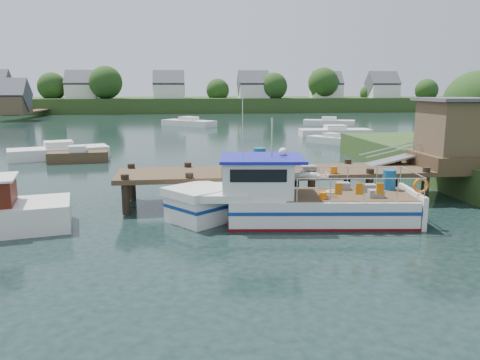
{
  "coord_description": "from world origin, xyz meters",
  "views": [
    {
      "loc": [
        -3.4,
        -19.59,
        4.89
      ],
      "look_at": [
        -1.0,
        -1.5,
        1.3
      ],
      "focal_mm": 35.0,
      "sensor_mm": 36.0,
      "label": 1
    }
  ],
  "objects": [
    {
      "name": "ground_plane",
      "position": [
        0.0,
        0.0,
        0.0
      ],
      "size": [
        160.0,
        160.0,
        0.0
      ],
      "primitive_type": "plane",
      "color": "black"
    },
    {
      "name": "moored_rowboat",
      "position": [
        -10.1,
        12.6,
        0.41
      ],
      "size": [
        3.96,
        1.7,
        1.12
      ],
      "rotation": [
        0.0,
        0.0,
        -0.42
      ],
      "color": "#483522",
      "rests_on": "ground"
    },
    {
      "name": "dock",
      "position": [
        6.51,
        0.01,
        2.24
      ],
      "size": [
        16.6,
        3.0,
        4.78
      ],
      "color": "#483522",
      "rests_on": "ground"
    },
    {
      "name": "moored_b",
      "position": [
        10.16,
        20.68,
        0.36
      ],
      "size": [
        3.94,
        4.29,
        0.96
      ],
      "rotation": [
        0.0,
        0.0,
        -0.26
      ],
      "color": "silver",
      "rests_on": "ground"
    },
    {
      "name": "far_shore",
      "position": [
        0.01,
        82.37,
        2.1
      ],
      "size": [
        140.0,
        42.55,
        9.22
      ],
      "color": "#2C451C",
      "rests_on": "ground"
    },
    {
      "name": "moored_c",
      "position": [
        12.73,
        27.16,
        0.42
      ],
      "size": [
        7.38,
        2.92,
        1.14
      ],
      "rotation": [
        0.0,
        0.0,
        -0.24
      ],
      "color": "silver",
      "rests_on": "ground"
    },
    {
      "name": "moored_far",
      "position": [
        16.64,
        40.99,
        0.42
      ],
      "size": [
        7.02,
        4.58,
        1.13
      ],
      "rotation": [
        0.0,
        0.0,
        -0.12
      ],
      "color": "silver",
      "rests_on": "ground"
    },
    {
      "name": "moored_a",
      "position": [
        -11.79,
        14.62,
        0.45
      ],
      "size": [
        7.03,
        4.34,
        1.23
      ],
      "rotation": [
        0.0,
        0.0,
        -0.01
      ],
      "color": "silver",
      "rests_on": "ground"
    },
    {
      "name": "moored_d",
      "position": [
        -1.99,
        41.9,
        0.46
      ],
      "size": [
        7.2,
        6.73,
        1.25
      ],
      "rotation": [
        0.0,
        0.0,
        0.33
      ],
      "color": "silver",
      "rests_on": "ground"
    },
    {
      "name": "lobster_boat",
      "position": [
        0.6,
        -3.12,
        0.83
      ],
      "size": [
        9.53,
        3.76,
        4.58
      ],
      "rotation": [
        0.0,
        0.0,
        -0.13
      ],
      "color": "silver",
      "rests_on": "ground"
    }
  ]
}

